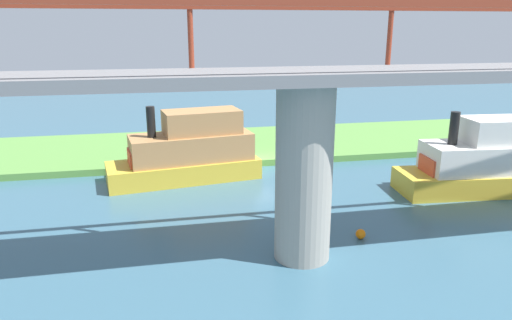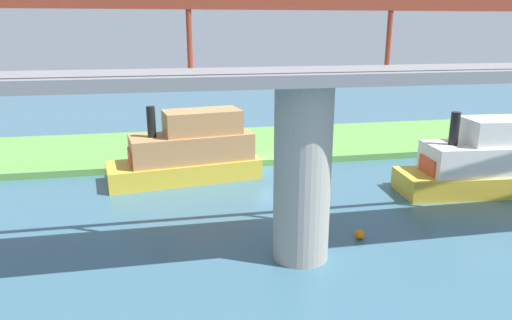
{
  "view_description": "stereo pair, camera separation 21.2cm",
  "coord_description": "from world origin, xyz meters",
  "px_view_note": "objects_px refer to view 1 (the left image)",
  "views": [
    {
      "loc": [
        7.01,
        33.49,
        10.33
      ],
      "look_at": [
        1.26,
        5.0,
        2.0
      ],
      "focal_mm": 32.83,
      "sensor_mm": 36.0,
      "label": 1
    },
    {
      "loc": [
        6.8,
        33.53,
        10.33
      ],
      "look_at": [
        1.26,
        5.0,
        2.0
      ],
      "focal_mm": 32.83,
      "sensor_mm": 36.0,
      "label": 2
    }
  ],
  "objects_px": {
    "pontoon_yellow": "(456,163)",
    "marker_buoy": "(361,234)",
    "mooring_post": "(192,153)",
    "riverboat_paddlewheel": "(485,162)",
    "motorboat_white": "(189,152)",
    "bridge_pylon": "(304,174)",
    "person_on_bank": "(184,152)"
  },
  "relations": [
    {
      "from": "pontoon_yellow",
      "to": "marker_buoy",
      "type": "xyz_separation_m",
      "value": [
        11.66,
        9.47,
        -0.33
      ]
    },
    {
      "from": "marker_buoy",
      "to": "mooring_post",
      "type": "bearing_deg",
      "value": -63.51
    },
    {
      "from": "riverboat_paddlewheel",
      "to": "motorboat_white",
      "type": "bearing_deg",
      "value": -18.71
    },
    {
      "from": "mooring_post",
      "to": "pontoon_yellow",
      "type": "bearing_deg",
      "value": 164.13
    },
    {
      "from": "pontoon_yellow",
      "to": "motorboat_white",
      "type": "bearing_deg",
      "value": -5.59
    },
    {
      "from": "bridge_pylon",
      "to": "riverboat_paddlewheel",
      "type": "distance_m",
      "value": 15.62
    },
    {
      "from": "bridge_pylon",
      "to": "pontoon_yellow",
      "type": "distance_m",
      "value": 18.84
    },
    {
      "from": "mooring_post",
      "to": "motorboat_white",
      "type": "distance_m",
      "value": 3.7
    },
    {
      "from": "motorboat_white",
      "to": "riverboat_paddlewheel",
      "type": "bearing_deg",
      "value": 161.29
    },
    {
      "from": "bridge_pylon",
      "to": "marker_buoy",
      "type": "distance_m",
      "value": 5.27
    },
    {
      "from": "bridge_pylon",
      "to": "mooring_post",
      "type": "bearing_deg",
      "value": -76.19
    },
    {
      "from": "riverboat_paddlewheel",
      "to": "pontoon_yellow",
      "type": "bearing_deg",
      "value": -102.86
    },
    {
      "from": "person_on_bank",
      "to": "riverboat_paddlewheel",
      "type": "height_order",
      "value": "riverboat_paddlewheel"
    },
    {
      "from": "person_on_bank",
      "to": "riverboat_paddlewheel",
      "type": "distance_m",
      "value": 20.84
    },
    {
      "from": "person_on_bank",
      "to": "motorboat_white",
      "type": "xyz_separation_m",
      "value": [
        -0.18,
        2.94,
        0.75
      ]
    },
    {
      "from": "pontoon_yellow",
      "to": "marker_buoy",
      "type": "bearing_deg",
      "value": 39.1
    },
    {
      "from": "person_on_bank",
      "to": "pontoon_yellow",
      "type": "xyz_separation_m",
      "value": [
        -19.68,
        4.85,
        -0.62
      ]
    },
    {
      "from": "motorboat_white",
      "to": "marker_buoy",
      "type": "distance_m",
      "value": 13.93
    },
    {
      "from": "bridge_pylon",
      "to": "motorboat_white",
      "type": "distance_m",
      "value": 13.5
    },
    {
      "from": "riverboat_paddlewheel",
      "to": "pontoon_yellow",
      "type": "height_order",
      "value": "riverboat_paddlewheel"
    },
    {
      "from": "person_on_bank",
      "to": "marker_buoy",
      "type": "distance_m",
      "value": 16.44
    },
    {
      "from": "person_on_bank",
      "to": "marker_buoy",
      "type": "bearing_deg",
      "value": 119.26
    },
    {
      "from": "riverboat_paddlewheel",
      "to": "marker_buoy",
      "type": "distance_m",
      "value": 11.95
    },
    {
      "from": "person_on_bank",
      "to": "motorboat_white",
      "type": "height_order",
      "value": "motorboat_white"
    },
    {
      "from": "bridge_pylon",
      "to": "mooring_post",
      "type": "relative_size",
      "value": 10.21
    },
    {
      "from": "person_on_bank",
      "to": "mooring_post",
      "type": "relative_size",
      "value": 1.76
    },
    {
      "from": "person_on_bank",
      "to": "mooring_post",
      "type": "xyz_separation_m",
      "value": [
        -0.6,
        -0.58,
        -0.31
      ]
    },
    {
      "from": "bridge_pylon",
      "to": "pontoon_yellow",
      "type": "bearing_deg",
      "value": -144.75
    },
    {
      "from": "bridge_pylon",
      "to": "person_on_bank",
      "type": "bearing_deg",
      "value": -73.65
    },
    {
      "from": "mooring_post",
      "to": "pontoon_yellow",
      "type": "distance_m",
      "value": 19.84
    },
    {
      "from": "motorboat_white",
      "to": "riverboat_paddlewheel",
      "type": "relative_size",
      "value": 1.02
    },
    {
      "from": "bridge_pylon",
      "to": "riverboat_paddlewheel",
      "type": "height_order",
      "value": "bridge_pylon"
    }
  ]
}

